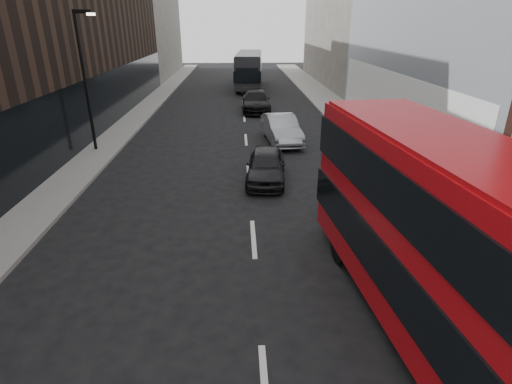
{
  "coord_description": "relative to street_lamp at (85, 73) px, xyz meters",
  "views": [
    {
      "loc": [
        -0.42,
        -3.49,
        6.58
      ],
      "look_at": [
        -0.0,
        6.06,
        2.5
      ],
      "focal_mm": 28.0,
      "sensor_mm": 36.0,
      "label": 1
    }
  ],
  "objects": [
    {
      "name": "sidewalk_right",
      "position": [
        15.72,
        7.0,
        -4.11
      ],
      "size": [
        3.0,
        80.0,
        0.15
      ],
      "primitive_type": "cube",
      "color": "slate",
      "rests_on": "ground"
    },
    {
      "name": "sidewalk_left",
      "position": [
        0.22,
        7.0,
        -4.11
      ],
      "size": [
        2.0,
        80.0,
        0.15
      ],
      "primitive_type": "cube",
      "color": "slate",
      "rests_on": "ground"
    },
    {
      "name": "building_left_mid",
      "position": [
        -3.28,
        12.0,
        2.82
      ],
      "size": [
        5.0,
        24.0,
        14.0
      ],
      "primitive_type": "cube",
      "color": "black",
      "rests_on": "ground"
    },
    {
      "name": "building_left_far",
      "position": [
        -3.28,
        34.0,
        2.32
      ],
      "size": [
        5.0,
        20.0,
        13.0
      ],
      "primitive_type": "cube",
      "color": "#615C55",
      "rests_on": "ground"
    },
    {
      "name": "street_lamp",
      "position": [
        0.0,
        0.0,
        0.0
      ],
      "size": [
        1.06,
        0.22,
        7.0
      ],
      "color": "black",
      "rests_on": "sidewalk_left"
    },
    {
      "name": "red_bus",
      "position": [
        12.14,
        -14.85,
        -1.71
      ],
      "size": [
        3.62,
        11.19,
        4.45
      ],
      "rotation": [
        0.0,
        0.0,
        0.09
      ],
      "color": "#B40B11",
      "rests_on": "ground"
    },
    {
      "name": "grey_bus",
      "position": [
        9.02,
        23.05,
        -2.25
      ],
      "size": [
        3.33,
        11.3,
        3.6
      ],
      "rotation": [
        0.0,
        0.0,
        -0.06
      ],
      "color": "black",
      "rests_on": "ground"
    },
    {
      "name": "car_a",
      "position": [
        8.98,
        -4.75,
        -3.47
      ],
      "size": [
        2.09,
        4.31,
        1.42
      ],
      "primitive_type": "imported",
      "rotation": [
        0.0,
        0.0,
        -0.1
      ],
      "color": "black",
      "rests_on": "ground"
    },
    {
      "name": "car_b",
      "position": [
        10.29,
        1.44,
        -3.39
      ],
      "size": [
        2.23,
        4.95,
        1.58
      ],
      "primitive_type": "imported",
      "rotation": [
        0.0,
        0.0,
        0.12
      ],
      "color": "gray",
      "rests_on": "ground"
    },
    {
      "name": "car_c",
      "position": [
        9.2,
        10.56,
        -3.4
      ],
      "size": [
        2.25,
        5.41,
        1.56
      ],
      "primitive_type": "imported",
      "rotation": [
        0.0,
        0.0,
        -0.01
      ],
      "color": "black",
      "rests_on": "ground"
    }
  ]
}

